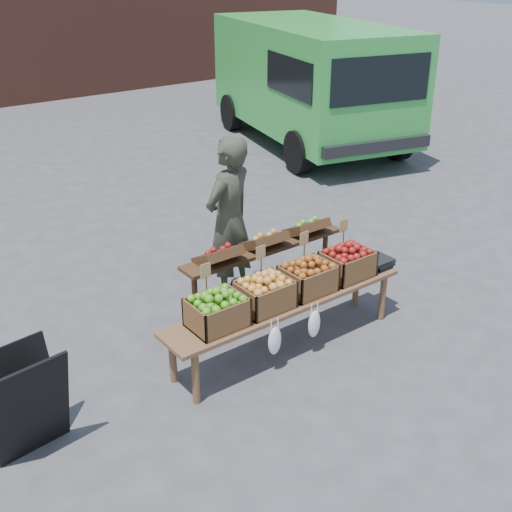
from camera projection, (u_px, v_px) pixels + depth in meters
ground at (353, 329)px, 6.90m from camera, size 80.00×80.00×0.00m
delivery_van at (310, 85)px, 12.92m from camera, size 3.68×5.80×2.40m
vendor at (229, 220)px, 7.16m from camera, size 0.81×0.65×1.92m
chalkboard_sign at (26, 403)px, 5.06m from camera, size 0.65×0.41×0.92m
back_table at (264, 269)px, 7.03m from camera, size 2.10×0.44×1.04m
display_bench at (286, 324)px, 6.46m from camera, size 2.70×0.56×0.57m
crate_golden_apples at (217, 313)px, 5.83m from camera, size 0.50×0.40×0.28m
crate_russet_pears at (265, 295)px, 6.13m from camera, size 0.50×0.40×0.28m
crate_red_apples at (308, 279)px, 6.42m from camera, size 0.50×0.40×0.28m
crate_green_apples at (347, 264)px, 6.72m from camera, size 0.50×0.40×0.28m
weighing_scale at (375, 262)px, 7.00m from camera, size 0.34×0.30×0.08m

